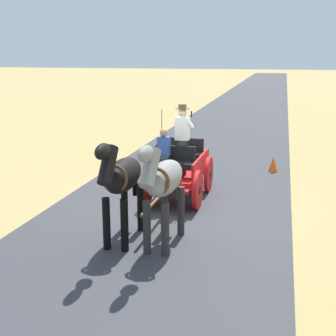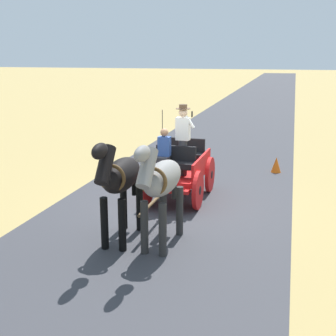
% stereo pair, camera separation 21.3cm
% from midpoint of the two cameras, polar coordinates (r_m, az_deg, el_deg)
% --- Properties ---
extents(ground_plane, '(200.00, 200.00, 0.00)m').
position_cam_midpoint_polar(ground_plane, '(11.59, 1.26, -4.49)').
color(ground_plane, tan).
extents(road_surface, '(5.83, 160.00, 0.01)m').
position_cam_midpoint_polar(road_surface, '(11.59, 1.26, -4.47)').
color(road_surface, '#38383D').
rests_on(road_surface, ground).
extents(horse_drawn_carriage, '(1.44, 4.50, 2.50)m').
position_cam_midpoint_polar(horse_drawn_carriage, '(11.77, 1.96, -0.05)').
color(horse_drawn_carriage, red).
rests_on(horse_drawn_carriage, ground).
extents(horse_near_side, '(0.64, 2.13, 2.21)m').
position_cam_midpoint_polar(horse_near_side, '(8.71, -0.20, -1.72)').
color(horse_near_side, gray).
rests_on(horse_near_side, ground).
extents(horse_off_side, '(0.59, 2.13, 2.21)m').
position_cam_midpoint_polar(horse_off_side, '(8.97, -5.37, -1.31)').
color(horse_off_side, black).
rests_on(horse_off_side, ground).
extents(traffic_cone, '(0.32, 0.32, 0.50)m').
position_cam_midpoint_polar(traffic_cone, '(14.95, 13.82, 0.39)').
color(traffic_cone, orange).
rests_on(traffic_cone, ground).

